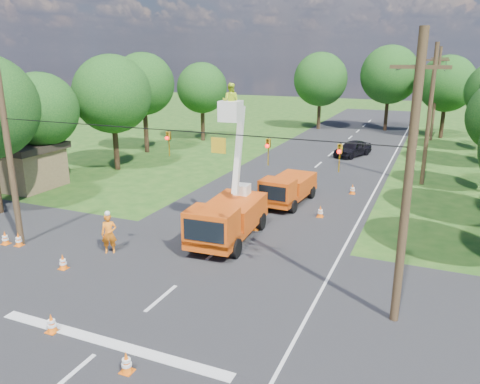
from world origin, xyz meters
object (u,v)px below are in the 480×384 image
at_px(traffic_cone_7, 353,189).
at_px(tree_left_e, 143,84).
at_px(ground_worker, 109,234).
at_px(tree_left_c, 41,110).
at_px(traffic_cone_2, 256,224).
at_px(distant_car, 353,148).
at_px(tree_left_f, 202,88).
at_px(shed, 21,164).
at_px(traffic_cone_5, 19,240).
at_px(traffic_cone_6, 5,238).
at_px(tree_far_c, 447,84).
at_px(traffic_cone_4, 63,262).
at_px(pole_right_far, 436,93).
at_px(pole_right_near, 408,183).
at_px(tree_far_b, 390,75).
at_px(tree_far_a, 321,79).
at_px(pole_right_mid, 429,114).
at_px(traffic_cone_0, 51,323).
at_px(bucket_truck, 228,210).
at_px(pole_left, 9,156).
at_px(tree_left_d, 112,94).
at_px(traffic_cone_1, 126,362).
at_px(traffic_cone_3, 320,212).
at_px(second_truck, 288,188).

height_order(traffic_cone_7, tree_left_e, tree_left_e).
bearing_deg(ground_worker, tree_left_c, 114.50).
bearing_deg(traffic_cone_2, distant_car, 86.40).
height_order(distant_car, tree_left_f, tree_left_f).
bearing_deg(shed, traffic_cone_5, -43.75).
relative_size(traffic_cone_6, tree_left_e, 0.08).
relative_size(traffic_cone_7, tree_far_c, 0.08).
height_order(traffic_cone_2, shed, shed).
bearing_deg(traffic_cone_7, tree_far_c, 78.90).
bearing_deg(traffic_cone_2, traffic_cone_4, -127.94).
height_order(traffic_cone_5, traffic_cone_6, same).
bearing_deg(tree_far_c, pole_right_far, -116.57).
bearing_deg(pole_right_near, tree_far_b, 96.97).
bearing_deg(ground_worker, distant_car, 45.23).
distance_m(traffic_cone_6, tree_far_a, 44.09).
height_order(distant_car, traffic_cone_6, distant_car).
height_order(ground_worker, tree_left_c, tree_left_c).
height_order(distant_car, shed, shed).
bearing_deg(tree_left_f, pole_right_mid, -23.23).
xyz_separation_m(traffic_cone_0, traffic_cone_6, (-7.93, 5.02, 0.00)).
xyz_separation_m(traffic_cone_2, pole_right_near, (7.81, -6.38, 4.75)).
bearing_deg(pole_right_mid, bucket_truck, -118.83).
bearing_deg(distant_car, pole_right_mid, -28.07).
bearing_deg(pole_right_mid, traffic_cone_7, -132.34).
relative_size(bucket_truck, pole_left, 0.88).
height_order(traffic_cone_0, traffic_cone_7, same).
height_order(pole_right_mid, tree_left_c, pole_right_mid).
relative_size(shed, tree_left_c, 0.68).
bearing_deg(traffic_cone_7, tree_left_e, 162.51).
relative_size(tree_left_d, tree_left_f, 1.10).
bearing_deg(tree_left_d, traffic_cone_1, -52.15).
distance_m(traffic_cone_2, pole_left, 12.71).
height_order(bucket_truck, tree_far_a, tree_far_a).
distance_m(traffic_cone_1, tree_left_f, 40.00).
bearing_deg(traffic_cone_1, traffic_cone_4, 145.51).
distance_m(pole_left, tree_left_c, 11.44).
distance_m(ground_worker, traffic_cone_0, 6.73).
distance_m(traffic_cone_3, traffic_cone_7, 5.60).
relative_size(traffic_cone_5, pole_right_far, 0.07).
xyz_separation_m(pole_right_mid, tree_far_c, (1.00, 22.00, 0.96)).
bearing_deg(traffic_cone_1, tree_left_d, 127.85).
height_order(pole_right_near, tree_far_b, tree_far_b).
height_order(bucket_truck, traffic_cone_1, bucket_truck).
bearing_deg(pole_right_mid, distant_car, 129.44).
distance_m(ground_worker, pole_right_mid, 23.61).
bearing_deg(tree_far_a, tree_far_b, 14.04).
bearing_deg(pole_right_far, tree_left_e, -144.57).
distance_m(second_truck, traffic_cone_5, 15.59).
height_order(shed, tree_left_c, tree_left_c).
height_order(traffic_cone_3, shed, shed).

